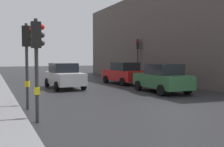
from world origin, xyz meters
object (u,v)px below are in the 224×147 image
(car_silver_hatchback, at_px, (64,76))
(car_green_estate, at_px, (162,78))
(car_red_sedan, at_px, (124,73))
(traffic_light_mid_street, at_px, (138,52))
(traffic_light_near_right, at_px, (27,50))
(traffic_light_near_left, at_px, (37,51))

(car_silver_hatchback, distance_m, car_green_estate, 6.77)
(car_red_sedan, distance_m, car_green_estate, 5.65)
(traffic_light_mid_street, bearing_deg, car_silver_hatchback, -155.97)
(traffic_light_mid_street, xyz_separation_m, car_red_sedan, (-2.84, -2.60, -1.84))
(car_green_estate, bearing_deg, car_silver_hatchback, 136.43)
(car_red_sedan, bearing_deg, car_silver_hatchback, -169.34)
(traffic_light_near_right, xyz_separation_m, car_silver_hatchback, (3.25, 6.65, -1.56))
(car_red_sedan, bearing_deg, car_green_estate, -92.90)
(car_green_estate, bearing_deg, traffic_light_near_right, -166.33)
(traffic_light_near_left, xyz_separation_m, car_silver_hatchback, (3.24, 9.12, -1.46))
(traffic_light_near_left, xyz_separation_m, car_red_sedan, (8.43, 10.10, -1.46))
(car_red_sedan, height_order, car_green_estate, same)
(traffic_light_near_left, bearing_deg, car_silver_hatchback, 70.42)
(car_silver_hatchback, bearing_deg, traffic_light_near_right, -116.03)
(traffic_light_near_right, height_order, car_silver_hatchback, traffic_light_near_right)
(traffic_light_mid_street, xyz_separation_m, car_silver_hatchback, (-8.03, -3.58, -1.84))
(traffic_light_mid_street, xyz_separation_m, car_green_estate, (-3.13, -8.24, -1.84))
(traffic_light_near_right, xyz_separation_m, car_green_estate, (8.15, 1.98, -1.56))
(traffic_light_near_left, relative_size, car_silver_hatchback, 0.79)
(traffic_light_mid_street, bearing_deg, traffic_light_near_right, -137.79)
(traffic_light_near_left, relative_size, car_red_sedan, 0.78)
(traffic_light_near_left, bearing_deg, traffic_light_mid_street, 48.41)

